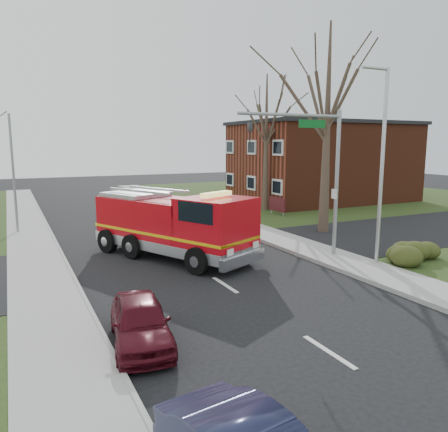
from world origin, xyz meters
name	(u,v)px	position (x,y,z in m)	size (l,w,h in m)	color
ground	(225,285)	(0.00, 0.00, 0.00)	(120.00, 120.00, 0.00)	black
sidewalk_right	(351,264)	(6.20, 0.00, 0.07)	(2.40, 80.00, 0.15)	gray
sidewalk_left	(50,311)	(-6.20, 0.00, 0.07)	(2.40, 80.00, 0.15)	gray
brick_building	(323,162)	(19.00, 18.00, 3.66)	(15.40, 10.40, 7.25)	maroon
health_center_sign	(277,205)	(10.50, 12.50, 0.88)	(0.12, 2.00, 1.40)	#440F15
hedge_corner	(415,251)	(9.00, -1.00, 0.58)	(2.80, 2.00, 0.90)	#263212
bare_tree_near	(328,106)	(9.50, 6.00, 7.41)	(6.00, 6.00, 12.00)	#362C20
bare_tree_far	(266,128)	(11.00, 15.00, 6.49)	(5.25, 5.25, 10.50)	#362C20
traffic_signal_mast	(315,157)	(5.21, 1.50, 4.71)	(5.29, 0.18, 6.80)	gray
streetlight_pole	(381,161)	(7.14, -0.50, 4.55)	(1.48, 0.16, 8.40)	#B7BABF
utility_pole_far	(14,175)	(-6.80, 14.00, 3.50)	(0.14, 0.14, 7.00)	gray
fire_engine	(174,227)	(-0.30, 4.71, 1.48)	(5.94, 8.53, 3.28)	#B50812
parked_car_maroon	(140,322)	(-4.20, -3.41, 0.63)	(1.49, 3.70, 1.26)	#460B15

